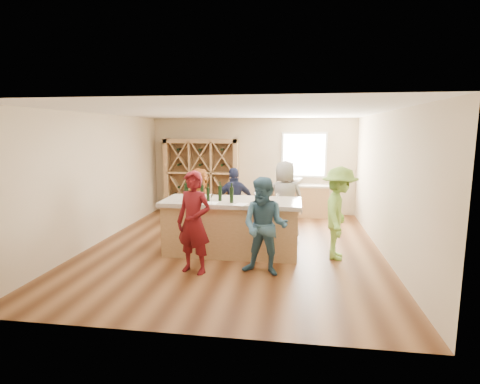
# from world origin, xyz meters

# --- Properties ---
(floor) EXTENTS (6.00, 7.00, 0.10)m
(floor) POSITION_xyz_m (0.00, 0.00, -0.05)
(floor) COLOR brown
(floor) RESTS_ON ground
(ceiling) EXTENTS (6.00, 7.00, 0.10)m
(ceiling) POSITION_xyz_m (0.00, 0.00, 2.85)
(ceiling) COLOR white
(ceiling) RESTS_ON ground
(wall_back) EXTENTS (6.00, 0.10, 2.80)m
(wall_back) POSITION_xyz_m (0.00, 3.55, 1.40)
(wall_back) COLOR #C2AD8C
(wall_back) RESTS_ON ground
(wall_front) EXTENTS (6.00, 0.10, 2.80)m
(wall_front) POSITION_xyz_m (0.00, -3.55, 1.40)
(wall_front) COLOR #C2AD8C
(wall_front) RESTS_ON ground
(wall_left) EXTENTS (0.10, 7.00, 2.80)m
(wall_left) POSITION_xyz_m (-3.05, 0.00, 1.40)
(wall_left) COLOR #C2AD8C
(wall_left) RESTS_ON ground
(wall_right) EXTENTS (0.10, 7.00, 2.80)m
(wall_right) POSITION_xyz_m (3.05, 0.00, 1.40)
(wall_right) COLOR #C2AD8C
(wall_right) RESTS_ON ground
(window_frame) EXTENTS (1.30, 0.06, 1.30)m
(window_frame) POSITION_xyz_m (1.50, 3.47, 1.75)
(window_frame) COLOR white
(window_frame) RESTS_ON wall_back
(window_pane) EXTENTS (1.18, 0.01, 1.18)m
(window_pane) POSITION_xyz_m (1.50, 3.44, 1.75)
(window_pane) COLOR white
(window_pane) RESTS_ON wall_back
(wine_rack) EXTENTS (2.20, 0.45, 2.20)m
(wine_rack) POSITION_xyz_m (-1.50, 3.27, 1.10)
(wine_rack) COLOR #A57C4E
(wine_rack) RESTS_ON floor
(back_counter_base) EXTENTS (1.60, 0.58, 0.86)m
(back_counter_base) POSITION_xyz_m (1.40, 3.20, 0.43)
(back_counter_base) COLOR #A57C4E
(back_counter_base) RESTS_ON floor
(back_counter_top) EXTENTS (1.70, 0.62, 0.06)m
(back_counter_top) POSITION_xyz_m (1.40, 3.20, 0.89)
(back_counter_top) COLOR #B7A996
(back_counter_top) RESTS_ON back_counter_base
(sink) EXTENTS (0.54, 0.54, 0.19)m
(sink) POSITION_xyz_m (1.20, 3.20, 1.01)
(sink) COLOR silver
(sink) RESTS_ON back_counter_top
(faucet) EXTENTS (0.02, 0.02, 0.30)m
(faucet) POSITION_xyz_m (1.20, 3.38, 1.07)
(faucet) COLOR silver
(faucet) RESTS_ON back_counter_top
(tasting_counter_base) EXTENTS (2.60, 1.00, 1.00)m
(tasting_counter_base) POSITION_xyz_m (0.02, -0.37, 0.50)
(tasting_counter_base) COLOR #A57C4E
(tasting_counter_base) RESTS_ON floor
(tasting_counter_top) EXTENTS (2.72, 1.12, 0.08)m
(tasting_counter_top) POSITION_xyz_m (0.02, -0.37, 1.04)
(tasting_counter_top) COLOR #B7A996
(tasting_counter_top) RESTS_ON tasting_counter_base
(wine_bottle_a) EXTENTS (0.10, 0.10, 0.33)m
(wine_bottle_a) POSITION_xyz_m (-0.85, -0.54, 1.25)
(wine_bottle_a) COLOR black
(wine_bottle_a) RESTS_ON tasting_counter_top
(wine_bottle_b) EXTENTS (0.09, 0.09, 0.30)m
(wine_bottle_b) POSITION_xyz_m (-0.69, -0.63, 1.23)
(wine_bottle_b) COLOR black
(wine_bottle_b) RESTS_ON tasting_counter_top
(wine_bottle_c) EXTENTS (0.09, 0.09, 0.29)m
(wine_bottle_c) POSITION_xyz_m (-0.57, -0.42, 1.22)
(wine_bottle_c) COLOR black
(wine_bottle_c) RESTS_ON tasting_counter_top
(wine_bottle_d) EXTENTS (0.08, 0.08, 0.26)m
(wine_bottle_d) POSITION_xyz_m (-0.41, -0.58, 1.21)
(wine_bottle_d) COLOR black
(wine_bottle_d) RESTS_ON tasting_counter_top
(wine_bottle_e) EXTENTS (0.09, 0.09, 0.30)m
(wine_bottle_e) POSITION_xyz_m (-0.19, -0.48, 1.23)
(wine_bottle_e) COLOR black
(wine_bottle_e) RESTS_ON tasting_counter_top
(wine_glass_a) EXTENTS (0.10, 0.10, 0.20)m
(wine_glass_a) POSITION_xyz_m (-0.28, -0.87, 1.18)
(wine_glass_a) COLOR white
(wine_glass_a) RESTS_ON tasting_counter_top
(wine_glass_c) EXTENTS (0.09, 0.09, 0.19)m
(wine_glass_c) POSITION_xyz_m (0.68, -0.80, 1.17)
(wine_glass_c) COLOR white
(wine_glass_c) RESTS_ON tasting_counter_top
(wine_glass_d) EXTENTS (0.10, 0.10, 0.20)m
(wine_glass_d) POSITION_xyz_m (0.51, -0.52, 1.18)
(wine_glass_d) COLOR white
(wine_glass_d) RESTS_ON tasting_counter_top
(wine_glass_e) EXTENTS (0.08, 0.08, 0.20)m
(wine_glass_e) POSITION_xyz_m (0.93, -0.61, 1.18)
(wine_glass_e) COLOR white
(wine_glass_e) RESTS_ON tasting_counter_top
(tasting_menu_a) EXTENTS (0.22, 0.30, 0.00)m
(tasting_menu_a) POSITION_xyz_m (-0.30, -0.74, 1.08)
(tasting_menu_a) COLOR white
(tasting_menu_a) RESTS_ON tasting_counter_top
(tasting_menu_b) EXTENTS (0.28, 0.33, 0.00)m
(tasting_menu_b) POSITION_xyz_m (0.26, -0.81, 1.08)
(tasting_menu_b) COLOR white
(tasting_menu_b) RESTS_ON tasting_counter_top
(tasting_menu_c) EXTENTS (0.26, 0.33, 0.00)m
(tasting_menu_c) POSITION_xyz_m (0.84, -0.71, 1.08)
(tasting_menu_c) COLOR white
(tasting_menu_c) RESTS_ON tasting_counter_top
(person_near_left) EXTENTS (0.76, 0.64, 1.77)m
(person_near_left) POSITION_xyz_m (-0.45, -1.50, 0.88)
(person_near_left) COLOR #590F14
(person_near_left) RESTS_ON floor
(person_near_right) EXTENTS (0.89, 0.61, 1.67)m
(person_near_right) POSITION_xyz_m (0.76, -1.42, 0.84)
(person_near_right) COLOR #335972
(person_near_right) RESTS_ON floor
(person_server) EXTENTS (0.72, 1.22, 1.77)m
(person_server) POSITION_xyz_m (2.08, -0.41, 0.89)
(person_server) COLOR #8CC64C
(person_server) RESTS_ON floor
(person_far_mid) EXTENTS (1.05, 0.76, 1.61)m
(person_far_mid) POSITION_xyz_m (-0.11, 0.80, 0.80)
(person_far_mid) COLOR #191E38
(person_far_mid) RESTS_ON floor
(person_far_right) EXTENTS (0.96, 0.71, 1.78)m
(person_far_right) POSITION_xyz_m (1.03, 0.75, 0.89)
(person_far_right) COLOR slate
(person_far_right) RESTS_ON floor
(person_far_left) EXTENTS (1.54, 1.18, 1.58)m
(person_far_left) POSITION_xyz_m (-0.95, 0.87, 0.79)
(person_far_left) COLOR #994C19
(person_far_left) RESTS_ON floor
(wine_bottle_f) EXTENTS (0.07, 0.07, 0.30)m
(wine_bottle_f) POSITION_xyz_m (0.07, -0.67, 1.23)
(wine_bottle_f) COLOR black
(wine_bottle_f) RESTS_ON tasting_counter_top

